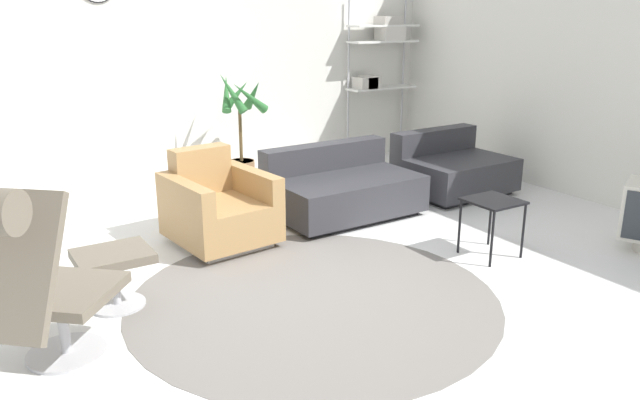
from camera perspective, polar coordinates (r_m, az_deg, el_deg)
ground_plane at (r=4.53m, az=-2.16°, el=-7.48°), size 12.00×12.00×0.00m
wall_back at (r=7.00m, az=-15.33°, el=12.53°), size 12.00×0.09×2.80m
wall_right at (r=6.68m, az=25.91°, el=11.25°), size 0.06×12.00×2.80m
round_rug at (r=4.28m, az=-0.58°, el=-9.00°), size 2.51×2.51×0.01m
lounge_chair at (r=3.39m, az=-26.30°, el=-5.29°), size 1.07×1.10×1.16m
ottoman at (r=4.28m, az=-18.33°, el=-5.74°), size 0.48×0.40×0.39m
armchair_red at (r=5.24m, az=-9.30°, el=-0.93°), size 0.82×0.89×0.77m
couch_low at (r=5.90m, az=1.99°, el=0.91°), size 1.37×0.91×0.64m
couch_second at (r=6.78m, az=11.98°, el=2.68°), size 1.10×0.90×0.64m
side_table at (r=5.05m, az=15.53°, el=-0.60°), size 0.38×0.38×0.46m
potted_plant at (r=6.90m, az=-7.24°, el=5.84°), size 0.52×0.51×1.26m
shelf_unit at (r=8.16m, az=5.56°, el=13.18°), size 0.95×0.28×2.01m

